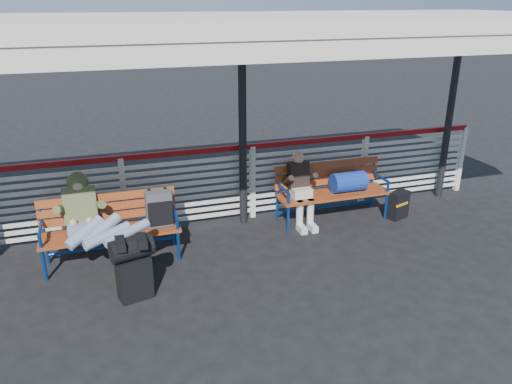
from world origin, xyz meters
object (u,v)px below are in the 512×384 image
object	(u,v)px
traveler_man	(98,226)
companion_person	(301,188)
bench_right	(339,184)
luggage_stack	(133,266)
suitcase_side	(398,205)
bench_left	(127,218)

from	to	relation	value
traveler_man	companion_person	distance (m)	3.10
traveler_man	bench_right	bearing A→B (deg)	10.43
bench_right	companion_person	world-z (taller)	companion_person
luggage_stack	bench_right	size ratio (longest dim) A/B	0.44
companion_person	suitcase_side	world-z (taller)	companion_person
bench_right	companion_person	xyz separation A→B (m)	(-0.66, -0.01, 0.01)
bench_right	suitcase_side	xyz separation A→B (m)	(0.94, -0.31, -0.36)
luggage_stack	bench_left	distance (m)	1.04
suitcase_side	luggage_stack	bearing A→B (deg)	174.24
traveler_man	suitcase_side	size ratio (longest dim) A/B	3.57
bench_left	companion_person	xyz separation A→B (m)	(2.66, 0.32, -0.01)
luggage_stack	suitcase_side	size ratio (longest dim) A/B	1.74
bench_left	companion_person	size ratio (longest dim) A/B	1.57
bench_right	luggage_stack	bearing A→B (deg)	-157.79
traveler_man	companion_person	world-z (taller)	traveler_man
bench_left	companion_person	bearing A→B (deg)	6.95
luggage_stack	bench_left	world-z (taller)	bench_left
companion_person	suitcase_side	distance (m)	1.67
bench_left	traveler_man	world-z (taller)	traveler_man
suitcase_side	companion_person	bearing A→B (deg)	149.85
bench_left	companion_person	distance (m)	2.68
traveler_man	suitcase_side	world-z (taller)	traveler_man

